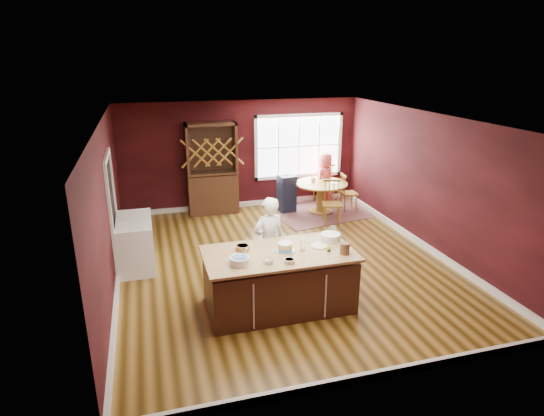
{
  "coord_description": "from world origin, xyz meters",
  "views": [
    {
      "loc": [
        -2.32,
        -7.51,
        3.73
      ],
      "look_at": [
        -0.16,
        0.14,
        1.05
      ],
      "focal_mm": 30.0,
      "sensor_mm": 36.0,
      "label": 1
    }
  ],
  "objects_px": {
    "chair_east": "(349,192)",
    "chair_south": "(332,202)",
    "baker": "(269,241)",
    "layer_cake": "(285,247)",
    "seated_woman": "(325,179)",
    "toddler": "(288,179)",
    "high_chair": "(287,193)",
    "hutch": "(212,169)",
    "dining_table": "(321,191)",
    "dryer": "(136,236)",
    "chair_north": "(323,182)",
    "kitchen_island": "(279,281)",
    "washer": "(136,250)"
  },
  "relations": [
    {
      "from": "chair_south",
      "to": "washer",
      "type": "height_order",
      "value": "chair_south"
    },
    {
      "from": "toddler",
      "to": "chair_east",
      "type": "bearing_deg",
      "value": -13.71
    },
    {
      "from": "high_chair",
      "to": "hutch",
      "type": "distance_m",
      "value": 1.93
    },
    {
      "from": "chair_east",
      "to": "toddler",
      "type": "height_order",
      "value": "chair_east"
    },
    {
      "from": "chair_north",
      "to": "seated_woman",
      "type": "relative_size",
      "value": 0.75
    },
    {
      "from": "chair_east",
      "to": "toddler",
      "type": "relative_size",
      "value": 3.62
    },
    {
      "from": "high_chair",
      "to": "toddler",
      "type": "relative_size",
      "value": 3.69
    },
    {
      "from": "baker",
      "to": "dryer",
      "type": "xyz_separation_m",
      "value": [
        -2.17,
        1.67,
        -0.32
      ]
    },
    {
      "from": "dining_table",
      "to": "chair_south",
      "type": "xyz_separation_m",
      "value": [
        -0.06,
        -0.82,
        -0.02
      ]
    },
    {
      "from": "chair_east",
      "to": "hutch",
      "type": "xyz_separation_m",
      "value": [
        -3.33,
        0.72,
        0.64
      ]
    },
    {
      "from": "seated_woman",
      "to": "layer_cake",
      "type": "bearing_deg",
      "value": 23.96
    },
    {
      "from": "washer",
      "to": "high_chair",
      "type": "bearing_deg",
      "value": 35.08
    },
    {
      "from": "kitchen_island",
      "to": "washer",
      "type": "distance_m",
      "value": 2.78
    },
    {
      "from": "dining_table",
      "to": "hutch",
      "type": "height_order",
      "value": "hutch"
    },
    {
      "from": "dryer",
      "to": "toddler",
      "type": "bearing_deg",
      "value": 27.97
    },
    {
      "from": "chair_south",
      "to": "chair_north",
      "type": "relative_size",
      "value": 0.99
    },
    {
      "from": "baker",
      "to": "layer_cake",
      "type": "relative_size",
      "value": 5.0
    },
    {
      "from": "chair_south",
      "to": "dryer",
      "type": "bearing_deg",
      "value": -153.11
    },
    {
      "from": "chair_north",
      "to": "toddler",
      "type": "relative_size",
      "value": 3.98
    },
    {
      "from": "dining_table",
      "to": "chair_east",
      "type": "relative_size",
      "value": 1.37
    },
    {
      "from": "chair_east",
      "to": "chair_south",
      "type": "bearing_deg",
      "value": 139.15
    },
    {
      "from": "dining_table",
      "to": "toddler",
      "type": "distance_m",
      "value": 0.87
    },
    {
      "from": "chair_east",
      "to": "hutch",
      "type": "relative_size",
      "value": 0.42
    },
    {
      "from": "dining_table",
      "to": "dryer",
      "type": "height_order",
      "value": "dryer"
    },
    {
      "from": "seated_woman",
      "to": "hutch",
      "type": "distance_m",
      "value": 2.93
    },
    {
      "from": "chair_east",
      "to": "chair_north",
      "type": "xyz_separation_m",
      "value": [
        -0.36,
        0.85,
        0.05
      ]
    },
    {
      "from": "seated_woman",
      "to": "toddler",
      "type": "xyz_separation_m",
      "value": [
        -1.06,
        -0.19,
        0.12
      ]
    },
    {
      "from": "high_chair",
      "to": "dryer",
      "type": "height_order",
      "value": "high_chair"
    },
    {
      "from": "chair_east",
      "to": "washer",
      "type": "relative_size",
      "value": 1.04
    },
    {
      "from": "high_chair",
      "to": "washer",
      "type": "xyz_separation_m",
      "value": [
        -3.62,
        -2.54,
        -0.03
      ]
    },
    {
      "from": "chair_east",
      "to": "layer_cake",
      "type": "bearing_deg",
      "value": 147.74
    },
    {
      "from": "layer_cake",
      "to": "hutch",
      "type": "xyz_separation_m",
      "value": [
        -0.39,
        4.71,
        0.13
      ]
    },
    {
      "from": "seated_woman",
      "to": "washer",
      "type": "distance_m",
      "value": 5.48
    },
    {
      "from": "toddler",
      "to": "dryer",
      "type": "bearing_deg",
      "value": -152.03
    },
    {
      "from": "hutch",
      "to": "kitchen_island",
      "type": "bearing_deg",
      "value": -86.56
    },
    {
      "from": "high_chair",
      "to": "hutch",
      "type": "xyz_separation_m",
      "value": [
        -1.78,
        0.4,
        0.63
      ]
    },
    {
      "from": "hutch",
      "to": "chair_north",
      "type": "bearing_deg",
      "value": 2.58
    },
    {
      "from": "layer_cake",
      "to": "seated_woman",
      "type": "relative_size",
      "value": 0.23
    },
    {
      "from": "layer_cake",
      "to": "toddler",
      "type": "height_order",
      "value": "layer_cake"
    },
    {
      "from": "chair_south",
      "to": "baker",
      "type": "bearing_deg",
      "value": -115.01
    },
    {
      "from": "chair_east",
      "to": "washer",
      "type": "xyz_separation_m",
      "value": [
        -5.16,
        -2.22,
        -0.02
      ]
    },
    {
      "from": "layer_cake",
      "to": "seated_woman",
      "type": "bearing_deg",
      "value": 61.21
    },
    {
      "from": "high_chair",
      "to": "dryer",
      "type": "relative_size",
      "value": 1.06
    },
    {
      "from": "chair_east",
      "to": "hutch",
      "type": "bearing_deg",
      "value": 81.86
    },
    {
      "from": "hutch",
      "to": "high_chair",
      "type": "bearing_deg",
      "value": -12.69
    },
    {
      "from": "chair_north",
      "to": "high_chair",
      "type": "relative_size",
      "value": 1.08
    },
    {
      "from": "chair_east",
      "to": "chair_north",
      "type": "distance_m",
      "value": 0.93
    },
    {
      "from": "chair_south",
      "to": "layer_cake",
      "type": "bearing_deg",
      "value": -106.95
    },
    {
      "from": "layer_cake",
      "to": "baker",
      "type": "bearing_deg",
      "value": 93.91
    },
    {
      "from": "dining_table",
      "to": "layer_cake",
      "type": "bearing_deg",
      "value": -118.62
    }
  ]
}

